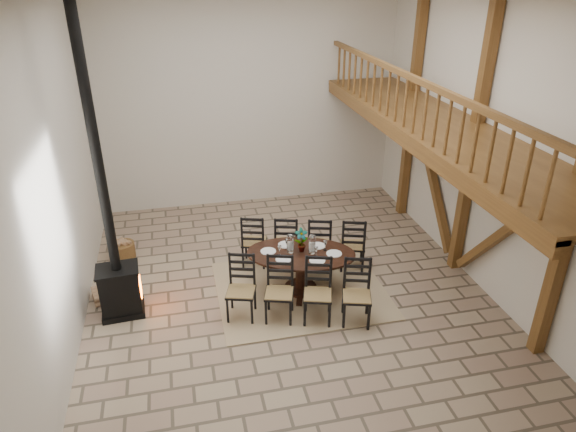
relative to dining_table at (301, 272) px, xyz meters
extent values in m
plane|color=gray|center=(-0.24, 0.14, -0.39)|extent=(8.00, 8.00, 0.00)
cube|color=beige|center=(-0.24, 4.14, 2.11)|extent=(7.00, 0.02, 5.00)
cube|color=beige|center=(-0.24, -3.86, 2.11)|extent=(7.00, 0.02, 5.00)
cube|color=beige|center=(-3.74, 0.14, 2.11)|extent=(0.02, 8.00, 5.00)
cube|color=beige|center=(3.26, 0.14, 2.11)|extent=(0.02, 8.00, 5.00)
cube|color=brown|center=(3.14, -2.36, 2.11)|extent=(0.18, 0.18, 5.00)
cube|color=brown|center=(3.14, 0.14, 2.11)|extent=(0.18, 0.18, 5.00)
cube|color=brown|center=(3.14, 2.64, 2.11)|extent=(0.18, 0.18, 5.00)
cube|color=brown|center=(3.14, -1.11, 1.01)|extent=(0.14, 2.16, 2.54)
cube|color=brown|center=(3.14, 1.39, 1.01)|extent=(0.14, 2.16, 2.54)
cube|color=brown|center=(3.14, 0.14, 2.41)|extent=(0.20, 7.80, 0.20)
cube|color=brown|center=(2.46, 0.14, 2.46)|extent=(1.60, 7.80, 0.12)
cube|color=brown|center=(1.76, 0.14, 2.36)|extent=(0.18, 7.80, 0.22)
cube|color=brown|center=(1.76, 0.14, 3.36)|extent=(0.09, 7.60, 0.09)
cube|color=brown|center=(1.76, 0.14, 2.94)|extent=(0.06, 7.60, 0.86)
cube|color=tan|center=(0.00, 0.00, -0.38)|extent=(3.00, 2.50, 0.02)
ellipsoid|color=black|center=(0.00, 0.00, 0.38)|extent=(2.18, 1.67, 0.04)
cylinder|color=black|center=(0.00, 0.00, -0.02)|extent=(0.19, 0.19, 0.71)
cylinder|color=black|center=(0.00, 0.00, -0.34)|extent=(0.59, 0.59, 0.06)
cube|color=#A37A4B|center=(-1.15, -0.53, 0.11)|extent=(0.57, 0.56, 0.04)
cube|color=black|center=(-1.15, -0.53, -0.15)|extent=(0.55, 0.55, 0.49)
cube|color=black|center=(-1.10, -0.34, 0.41)|extent=(0.40, 0.16, 0.63)
cube|color=#A37A4B|center=(-0.55, -0.72, 0.11)|extent=(0.57, 0.56, 0.04)
cube|color=black|center=(-0.55, -0.72, -0.15)|extent=(0.55, 0.55, 0.49)
cube|color=black|center=(-0.49, -0.52, 0.41)|extent=(0.40, 0.16, 0.63)
cube|color=#A37A4B|center=(0.06, -0.90, 0.11)|extent=(0.57, 0.56, 0.04)
cube|color=black|center=(0.06, -0.90, -0.15)|extent=(0.55, 0.55, 0.49)
cube|color=black|center=(0.11, -0.71, 0.41)|extent=(0.40, 0.16, 0.63)
cube|color=#A37A4B|center=(0.66, -1.09, 0.11)|extent=(0.57, 0.56, 0.04)
cube|color=black|center=(0.66, -1.09, -0.15)|extent=(0.55, 0.55, 0.49)
cube|color=black|center=(0.72, -0.89, 0.41)|extent=(0.40, 0.16, 0.63)
cube|color=#A37A4B|center=(-0.66, 1.08, 0.11)|extent=(0.57, 0.56, 0.04)
cube|color=black|center=(-0.66, 1.08, -0.15)|extent=(0.55, 0.55, 0.49)
cube|color=black|center=(-0.72, 0.89, 0.41)|extent=(0.40, 0.16, 0.63)
cube|color=#A37A4B|center=(-0.06, 0.90, 0.11)|extent=(0.57, 0.56, 0.04)
cube|color=black|center=(-0.06, 0.90, -0.15)|extent=(0.55, 0.55, 0.49)
cube|color=black|center=(-0.12, 0.71, 0.41)|extent=(0.40, 0.16, 0.63)
cube|color=#A37A4B|center=(0.55, 0.71, 0.11)|extent=(0.57, 0.56, 0.04)
cube|color=black|center=(0.55, 0.71, -0.15)|extent=(0.55, 0.55, 0.49)
cube|color=black|center=(0.49, 0.52, 0.41)|extent=(0.40, 0.16, 0.63)
cube|color=#A37A4B|center=(1.15, 0.53, 0.11)|extent=(0.57, 0.56, 0.04)
cube|color=black|center=(1.15, 0.53, -0.15)|extent=(0.55, 0.55, 0.49)
cube|color=black|center=(1.10, 0.34, 0.41)|extent=(0.40, 0.16, 0.63)
cube|color=white|center=(0.00, 0.00, 0.40)|extent=(1.63, 1.14, 0.01)
cube|color=white|center=(0.00, 0.00, 0.49)|extent=(1.00, 0.58, 0.18)
cylinder|color=white|center=(-0.18, 0.05, 0.57)|extent=(0.12, 0.12, 0.34)
cylinder|color=white|center=(0.18, -0.06, 0.57)|extent=(0.12, 0.12, 0.34)
cylinder|color=white|center=(-0.18, 0.05, 0.48)|extent=(0.06, 0.06, 0.16)
cylinder|color=white|center=(0.18, -0.06, 0.48)|extent=(0.06, 0.06, 0.16)
imported|color=#4C723F|center=(0.02, 0.05, 0.62)|extent=(0.27, 0.22, 0.44)
cube|color=black|center=(-3.11, 0.01, -0.34)|extent=(0.72, 0.57, 0.11)
cube|color=black|center=(-3.11, 0.01, 0.08)|extent=(0.67, 0.52, 0.74)
cube|color=#FF590C|center=(-2.78, 0.03, 0.08)|extent=(0.04, 0.30, 0.30)
cube|color=black|center=(-3.11, 0.01, 0.48)|extent=(0.71, 0.56, 0.04)
cylinder|color=black|center=(-3.11, 0.01, 2.55)|extent=(0.16, 0.16, 4.11)
cylinder|color=brown|center=(-3.21, 1.94, -0.24)|extent=(0.48, 0.48, 0.31)
cube|color=#9D7D57|center=(-3.21, 1.94, -0.05)|extent=(0.26, 0.26, 0.09)
cube|color=#9D7D57|center=(-3.49, 0.48, -0.29)|extent=(0.41, 0.50, 0.22)
camera|label=1|loc=(-1.96, -7.54, 4.99)|focal=32.00mm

